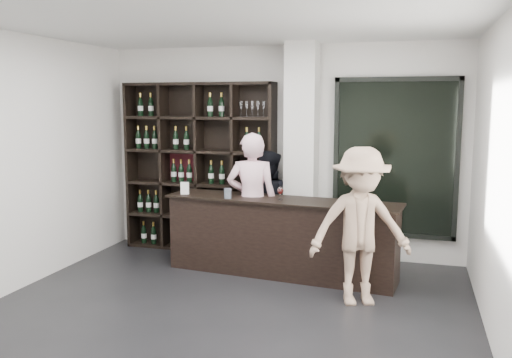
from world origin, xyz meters
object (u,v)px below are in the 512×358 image
(wine_shelf, at_px, (200,168))
(taster_black, at_px, (267,205))
(taster_pink, at_px, (252,202))
(customer, at_px, (360,227))
(tasting_counter, at_px, (281,237))

(wine_shelf, relative_size, taster_black, 1.62)
(taster_pink, relative_size, customer, 1.05)
(taster_black, relative_size, customer, 0.89)
(taster_pink, distance_m, customer, 1.64)
(tasting_counter, distance_m, taster_black, 0.78)
(tasting_counter, distance_m, taster_pink, 0.57)
(taster_pink, xyz_separation_m, customer, (1.43, -0.80, -0.04))
(wine_shelf, bearing_deg, customer, -31.95)
(tasting_counter, xyz_separation_m, taster_black, (-0.35, 0.65, 0.26))
(wine_shelf, distance_m, taster_black, 1.16)
(wine_shelf, relative_size, customer, 1.44)
(tasting_counter, bearing_deg, customer, -28.29)
(wine_shelf, relative_size, tasting_counter, 0.82)
(wine_shelf, height_order, tasting_counter, wine_shelf)
(taster_pink, bearing_deg, taster_black, -104.59)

